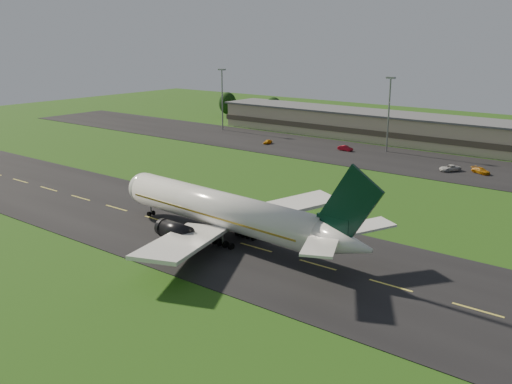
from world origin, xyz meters
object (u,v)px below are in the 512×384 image
Objects in this scene: airliner at (224,211)px; service_vehicle_c at (450,168)px; light_mast_centre at (389,105)px; service_vehicle_b at (345,148)px; service_vehicle_d at (481,171)px; terminal at (416,130)px; service_vehicle_a at (268,142)px; light_mast_west at (222,92)px.

service_vehicle_c is (11.31, 67.82, -3.84)m from airliner.
service_vehicle_c is (22.10, -12.23, -11.92)m from light_mast_centre.
service_vehicle_b is 0.82× the size of service_vehicle_c.
terminal is at bearing 72.41° from service_vehicle_d.
terminal is 35.29m from service_vehicle_c.
service_vehicle_c reaches higher than service_vehicle_a.
light_mast_centre is at bearing 96.75° from service_vehicle_d.
terminal is 64.10m from light_mast_west.
airliner is 81.76m from service_vehicle_a.
light_mast_west is at bearing 109.97° from service_vehicle_d.
light_mast_centre is (-1.40, -16.18, 8.75)m from terminal.
service_vehicle_a is 54.85m from service_vehicle_c.
service_vehicle_a is 23.79m from service_vehicle_b.
light_mast_west reaches higher than terminal.
light_mast_centre is 16.39m from service_vehicle_b.
light_mast_west is at bearing -155.79° from service_vehicle_c.
light_mast_west is 31.76m from service_vehicle_a.
service_vehicle_b is at bearing 108.60° from airliner.
terminal reaches higher than service_vehicle_d.
light_mast_west is 83.86m from service_vehicle_c.
airliner is 0.35× the size of terminal.
light_mast_west is 60.00m from light_mast_centre.
service_vehicle_d is (38.14, -4.32, -0.02)m from service_vehicle_b.
service_vehicle_a is at bearing -141.51° from terminal.
airliner is 9.89× the size of service_vehicle_c.
service_vehicle_c is (20.70, -28.41, -3.17)m from terminal.
service_vehicle_a is (-34.14, -27.14, -3.30)m from terminal.
airliner is at bearing -82.32° from light_mast_centre.
service_vehicle_b reaches higher than service_vehicle_d.
light_mast_centre is 27.93m from service_vehicle_c.
light_mast_west and light_mast_centre have the same top height.
service_vehicle_b is 38.38m from service_vehicle_d.
airliner is 72.03m from service_vehicle_d.
light_mast_centre is at bearing -94.95° from terminal.
airliner is 12.01× the size of service_vehicle_b.
service_vehicle_b is at bearing 8.16° from service_vehicle_a.
terminal is 41.59× the size of service_vehicle_a.
airliner is 76.80m from service_vehicle_b.
service_vehicle_d is (6.59, 1.84, -0.04)m from service_vehicle_c.
terminal is 18.45m from light_mast_centre.
service_vehicle_d is (88.68, -10.38, -11.95)m from light_mast_west.
light_mast_west reaches higher than service_vehicle_b.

